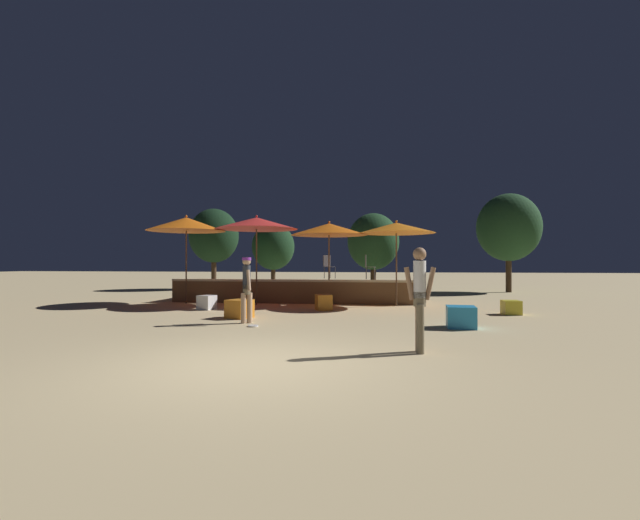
# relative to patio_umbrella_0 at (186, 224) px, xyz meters

# --- Properties ---
(ground_plane) EXTENTS (120.00, 120.00, 0.00)m
(ground_plane) POSITION_rel_patio_umbrella_0_xyz_m (5.18, -8.67, -2.88)
(ground_plane) COLOR #D1B784
(wooden_deck) EXTENTS (8.92, 2.26, 0.87)m
(wooden_deck) POSITION_rel_patio_umbrella_0_xyz_m (3.72, 1.49, -2.48)
(wooden_deck) COLOR brown
(wooden_deck) RESTS_ON ground
(patio_umbrella_0) EXTENTS (2.81, 2.81, 3.21)m
(patio_umbrella_0) POSITION_rel_patio_umbrella_0_xyz_m (0.00, 0.00, 0.00)
(patio_umbrella_0) COLOR brown
(patio_umbrella_0) RESTS_ON ground
(patio_umbrella_1) EXTENTS (2.75, 2.75, 2.97)m
(patio_umbrella_1) POSITION_rel_patio_umbrella_0_xyz_m (5.19, 0.48, -0.21)
(patio_umbrella_1) COLOR brown
(patio_umbrella_1) RESTS_ON ground
(patio_umbrella_2) EXTENTS (2.90, 2.90, 3.16)m
(patio_umbrella_2) POSITION_rel_patio_umbrella_0_xyz_m (2.67, -0.09, -0.01)
(patio_umbrella_2) COLOR brown
(patio_umbrella_2) RESTS_ON ground
(patio_umbrella_3) EXTENTS (2.64, 2.64, 2.93)m
(patio_umbrella_3) POSITION_rel_patio_umbrella_0_xyz_m (7.55, 0.12, -0.22)
(patio_umbrella_3) COLOR brown
(patio_umbrella_3) RESTS_ON ground
(cube_seat_0) EXTENTS (0.75, 0.75, 0.49)m
(cube_seat_0) POSITION_rel_patio_umbrella_0_xyz_m (3.28, -3.70, -2.64)
(cube_seat_0) COLOR orange
(cube_seat_0) RESTS_ON ground
(cube_seat_1) EXTENTS (0.60, 0.60, 0.48)m
(cube_seat_1) POSITION_rel_patio_umbrella_0_xyz_m (5.26, -1.51, -2.64)
(cube_seat_1) COLOR orange
(cube_seat_1) RESTS_ON ground
(cube_seat_2) EXTENTS (0.56, 0.56, 0.45)m
(cube_seat_2) POSITION_rel_patio_umbrella_0_xyz_m (1.58, -1.86, -2.66)
(cube_seat_2) COLOR white
(cube_seat_2) RESTS_ON ground
(cube_seat_3) EXTENTS (0.67, 0.67, 0.49)m
(cube_seat_3) POSITION_rel_patio_umbrella_0_xyz_m (8.84, -4.63, -2.64)
(cube_seat_3) COLOR #2D9EDB
(cube_seat_3) RESTS_ON ground
(cube_seat_4) EXTENTS (0.49, 0.49, 0.40)m
(cube_seat_4) POSITION_rel_patio_umbrella_0_xyz_m (10.71, -1.86, -2.68)
(cube_seat_4) COLOR yellow
(cube_seat_4) RESTS_ON ground
(person_0) EXTENTS (0.34, 0.42, 1.61)m
(person_0) POSITION_rel_patio_umbrella_0_xyz_m (3.78, -4.61, -1.99)
(person_0) COLOR tan
(person_0) RESTS_ON ground
(person_1) EXTENTS (0.52, 0.30, 1.73)m
(person_1) POSITION_rel_patio_umbrella_0_xyz_m (7.67, -7.50, -1.94)
(person_1) COLOR #72664C
(person_1) RESTS_ON ground
(bistro_chair_0) EXTENTS (0.40, 0.40, 0.90)m
(bistro_chair_0) POSITION_rel_patio_umbrella_0_xyz_m (6.55, 1.08, -1.47)
(bistro_chair_0) COLOR #47474C
(bistro_chair_0) RESTS_ON wooden_deck
(bistro_chair_1) EXTENTS (0.48, 0.48, 0.90)m
(bistro_chair_1) POSITION_rel_patio_umbrella_0_xyz_m (5.00, 1.74, -1.47)
(bistro_chair_1) COLOR #47474C
(bistro_chair_1) RESTS_ON wooden_deck
(frisbee_disc) EXTENTS (0.24, 0.24, 0.03)m
(frisbee_disc) POSITION_rel_patio_umbrella_0_xyz_m (4.11, -5.13, -2.86)
(frisbee_disc) COLOR white
(frisbee_disc) RESTS_ON ground
(background_tree_0) EXTENTS (2.65, 2.65, 3.95)m
(background_tree_0) POSITION_rel_patio_umbrella_0_xyz_m (0.34, 11.28, -0.40)
(background_tree_0) COLOR #3D2B1C
(background_tree_0) RESTS_ON ground
(background_tree_1) EXTENTS (3.07, 3.07, 4.94)m
(background_tree_1) POSITION_rel_patio_umbrella_0_xyz_m (13.35, 7.80, 0.36)
(background_tree_1) COLOR #3D2B1C
(background_tree_1) RESTS_ON ground
(background_tree_2) EXTENTS (2.76, 2.76, 4.51)m
(background_tree_2) POSITION_rel_patio_umbrella_0_xyz_m (-2.29, 8.20, 0.10)
(background_tree_2) COLOR #3D2B1C
(background_tree_2) RESTS_ON ground
(background_tree_3) EXTENTS (2.60, 2.60, 3.98)m
(background_tree_3) POSITION_rel_patio_umbrella_0_xyz_m (6.63, 7.08, -0.34)
(background_tree_3) COLOR #3D2B1C
(background_tree_3) RESTS_ON ground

